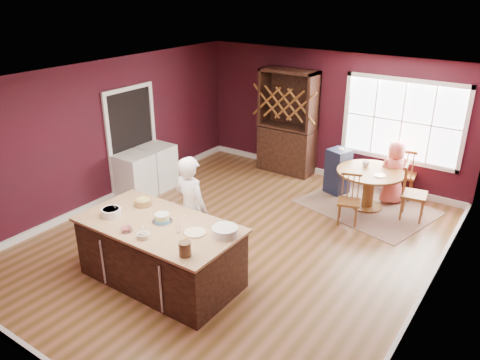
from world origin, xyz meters
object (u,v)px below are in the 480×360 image
at_px(hutch, 288,122).
at_px(chair_east, 415,192).
at_px(chair_south, 349,200).
at_px(high_chair, 338,170).
at_px(toddler, 341,155).
at_px(layer_cake, 162,218).
at_px(dining_table, 369,182).
at_px(kitchen_island, 161,253).
at_px(chair_north, 404,172).
at_px(washer, 135,176).
at_px(dryer, 158,166).
at_px(baker, 191,209).
at_px(seated_woman, 394,172).

bearing_deg(hutch, chair_east, -13.71).
distance_m(chair_south, high_chair, 1.32).
bearing_deg(hutch, toddler, -15.54).
relative_size(layer_cake, high_chair, 0.30).
bearing_deg(chair_east, dining_table, 82.20).
height_order(layer_cake, hutch, hutch).
distance_m(high_chair, hutch, 1.65).
xyz_separation_m(kitchen_island, layer_cake, (0.01, 0.07, 0.54)).
relative_size(dining_table, hutch, 0.54).
bearing_deg(dining_table, layer_cake, -112.10).
xyz_separation_m(chair_north, high_chair, (-1.16, -0.51, -0.05)).
xyz_separation_m(dining_table, chair_east, (0.83, 0.01, -0.01)).
height_order(kitchen_island, washer, kitchen_island).
xyz_separation_m(hutch, dryer, (-1.76, -2.30, -0.69)).
height_order(baker, toddler, baker).
bearing_deg(layer_cake, baker, 93.23).
xyz_separation_m(kitchen_island, chair_east, (2.42, 3.97, 0.09)).
distance_m(seated_woman, dryer, 4.72).
height_order(chair_east, high_chair, chair_east).
relative_size(dining_table, high_chair, 1.28).
bearing_deg(chair_south, dryer, 172.46).
relative_size(dining_table, seated_woman, 0.99).
xyz_separation_m(toddler, hutch, (-1.46, 0.40, 0.33)).
relative_size(chair_south, washer, 1.01).
bearing_deg(chair_north, hutch, -6.15).
bearing_deg(chair_north, baker, 56.06).
bearing_deg(hutch, kitchen_island, -82.50).
height_order(seated_woman, dryer, seated_woman).
xyz_separation_m(layer_cake, toddler, (0.83, 4.24, -0.17)).
distance_m(high_chair, washer, 4.05).
xyz_separation_m(chair_east, high_chair, (-1.60, 0.29, -0.04)).
relative_size(chair_south, chair_north, 0.85).
height_order(chair_east, hutch, hutch).
bearing_deg(baker, chair_north, -110.48).
relative_size(baker, seated_woman, 1.34).
relative_size(dining_table, toddler, 4.77).
distance_m(baker, seated_woman, 4.18).
height_order(baker, hutch, hutch).
bearing_deg(hutch, dining_table, -18.89).
distance_m(dining_table, hutch, 2.41).
relative_size(dining_table, chair_north, 1.15).
height_order(baker, layer_cake, baker).
relative_size(layer_cake, toddler, 1.10).
distance_m(layer_cake, seated_woman, 4.77).
distance_m(chair_south, seated_woman, 1.35).
distance_m(dining_table, layer_cake, 4.22).
bearing_deg(baker, chair_south, -116.70).
bearing_deg(hutch, seated_woman, -6.12).
bearing_deg(chair_south, washer, -178.79).
height_order(hutch, washer, hutch).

